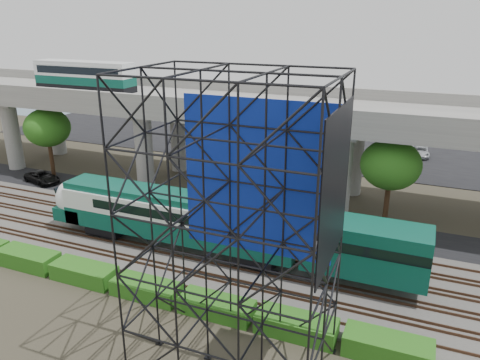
% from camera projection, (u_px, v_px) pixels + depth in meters
% --- Properties ---
extents(ground, '(140.00, 140.00, 0.00)m').
position_uv_depth(ground, '(168.00, 262.00, 34.42)').
color(ground, '#474233').
rests_on(ground, ground).
extents(ballast_bed, '(90.00, 12.00, 0.20)m').
position_uv_depth(ballast_bed, '(181.00, 249.00, 36.13)').
color(ballast_bed, slate).
rests_on(ballast_bed, ground).
extents(service_road, '(90.00, 5.00, 0.08)m').
position_uv_depth(service_road, '(226.00, 210.00, 43.55)').
color(service_road, black).
rests_on(service_road, ground).
extents(parking_lot, '(90.00, 18.00, 0.08)m').
position_uv_depth(parking_lot, '(296.00, 148.00, 64.01)').
color(parking_lot, black).
rests_on(parking_lot, ground).
extents(harbor_water, '(140.00, 40.00, 0.03)m').
position_uv_depth(harbor_water, '(331.00, 117.00, 83.18)').
color(harbor_water, slate).
rests_on(harbor_water, ground).
extents(rail_tracks, '(90.00, 9.52, 0.16)m').
position_uv_depth(rail_tracks, '(181.00, 247.00, 36.07)').
color(rail_tracks, '#472D1E').
rests_on(rail_tracks, ballast_bed).
extents(commuter_train, '(29.30, 3.06, 4.30)m').
position_uv_depth(commuter_train, '(202.00, 220.00, 34.53)').
color(commuter_train, black).
rests_on(commuter_train, rail_tracks).
extents(overpass, '(80.00, 12.00, 12.40)m').
position_uv_depth(overpass, '(235.00, 111.00, 46.13)').
color(overpass, '#9E9B93').
rests_on(overpass, ground).
extents(scaffold_tower, '(9.36, 6.36, 15.00)m').
position_uv_depth(scaffold_tower, '(234.00, 236.00, 21.81)').
color(scaffold_tower, black).
rests_on(scaffold_tower, ground).
extents(hedge_strip, '(34.60, 1.80, 1.20)m').
position_uv_depth(hedge_strip, '(147.00, 288.00, 30.13)').
color(hedge_strip, '#246016').
rests_on(hedge_strip, ground).
extents(trees, '(40.94, 16.94, 7.69)m').
position_uv_depth(trees, '(207.00, 134.00, 48.32)').
color(trees, '#382314').
rests_on(trees, ground).
extents(suv, '(4.83, 3.06, 1.24)m').
position_uv_depth(suv, '(42.00, 177.00, 50.32)').
color(suv, black).
rests_on(suv, service_road).
extents(parked_cars, '(34.81, 9.55, 1.27)m').
position_uv_depth(parked_cars, '(305.00, 144.00, 63.11)').
color(parked_cars, silver).
rests_on(parked_cars, parking_lot).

